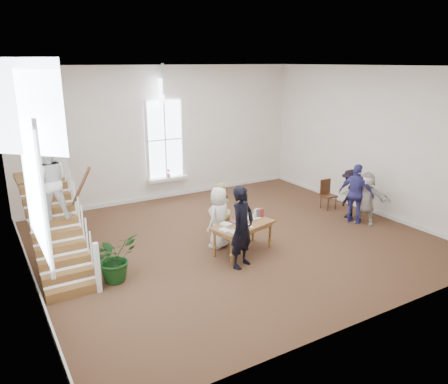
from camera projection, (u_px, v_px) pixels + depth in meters
ground at (233, 240)px, 11.76m from camera, size 10.00×10.00×0.00m
room_shell at (167, 187)px, 15.27m from camera, size 10.49×10.00×10.00m
staircase at (52, 200)px, 9.81m from camera, size 1.10×4.10×2.92m
library_table at (243, 227)px, 10.82m from camera, size 1.73×1.14×0.80m
police_officer at (242, 227)px, 9.99m from camera, size 0.83×0.71×1.93m
elderly_woman at (219, 217)px, 11.12m from camera, size 0.92×0.82×1.59m
person_yellow at (219, 211)px, 11.68m from camera, size 0.93×0.85×1.55m
woman_cluster_a at (356, 194)px, 12.76m from camera, size 0.81×1.13×1.77m
woman_cluster_b at (349, 194)px, 13.28m from camera, size 1.11×0.94×1.49m
woman_cluster_c at (366, 198)px, 12.73m from camera, size 1.07×1.49×1.56m
floor_plant at (115, 257)px, 9.45m from camera, size 1.19×1.11×1.07m
side_chair at (327, 193)px, 14.12m from camera, size 0.42×0.42×0.96m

